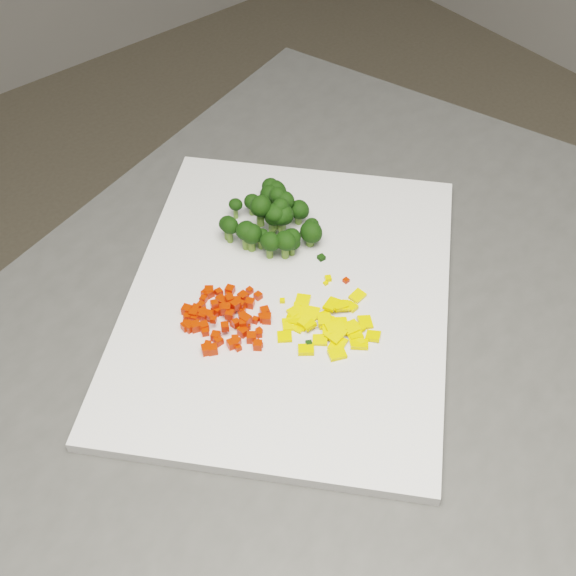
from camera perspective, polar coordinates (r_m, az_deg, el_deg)
counter_block at (r=1.19m, az=0.70°, el=-17.60°), size 1.09×0.90×0.90m
cutting_board at (r=0.84m, az=0.00°, el=-0.74°), size 0.54×0.53×0.01m
carrot_pile at (r=0.80m, az=-4.21°, el=-1.81°), size 0.09×0.09×0.03m
pepper_pile at (r=0.81m, az=2.94°, el=-2.20°), size 0.11×0.11×0.02m
broccoli_pile at (r=0.89m, az=-1.07°, el=5.53°), size 0.11×0.11×0.05m
carrot_cube_0 at (r=0.80m, az=-3.21°, el=-3.12°), size 0.01×0.01×0.01m
carrot_cube_1 at (r=0.84m, az=-4.94°, el=-0.31°), size 0.01×0.01×0.01m
carrot_cube_2 at (r=0.82m, az=-2.74°, el=-1.09°), size 0.01×0.01×0.01m
carrot_cube_3 at (r=0.82m, az=-5.25°, el=-1.17°), size 0.01×0.01×0.01m
carrot_cube_4 at (r=0.79m, az=-4.97°, el=-3.78°), size 0.01×0.01×0.01m
carrot_cube_5 at (r=0.83m, az=-4.57°, el=-1.02°), size 0.01×0.01×0.01m
carrot_cube_6 at (r=0.82m, az=-3.88°, el=-1.13°), size 0.01×0.01×0.01m
carrot_cube_7 at (r=0.82m, az=-6.06°, el=-1.99°), size 0.01×0.01×0.01m
carrot_cube_8 at (r=0.84m, az=-5.87°, el=-0.39°), size 0.01×0.01×0.01m
carrot_cube_9 at (r=0.81m, az=-5.99°, el=-2.74°), size 0.01×0.01×0.01m
carrot_cube_10 at (r=0.81m, az=-5.57°, el=-2.02°), size 0.01×0.01×0.01m
carrot_cube_11 at (r=0.82m, az=-5.07°, el=-1.58°), size 0.01×0.01×0.01m
carrot_cube_12 at (r=0.81m, az=-2.34°, el=-2.30°), size 0.01×0.01×0.01m
carrot_cube_13 at (r=0.82m, az=-3.39°, el=-1.46°), size 0.01×0.01×0.01m
carrot_cube_14 at (r=0.82m, az=-6.68°, el=-2.14°), size 0.01×0.01×0.01m
carrot_cube_15 at (r=0.81m, az=-3.87°, el=-2.56°), size 0.01×0.01×0.01m
carrot_cube_16 at (r=0.83m, az=-2.14°, el=-0.57°), size 0.01×0.01×0.01m
carrot_cube_17 at (r=0.79m, az=-2.17°, el=-4.04°), size 0.01×0.01×0.01m
carrot_cube_18 at (r=0.79m, az=-5.37°, el=-4.37°), size 0.01×0.01×0.01m
carrot_cube_19 at (r=0.80m, az=-5.17°, el=-3.43°), size 0.01×0.01×0.01m
carrot_cube_20 at (r=0.82m, az=-3.94°, el=-1.18°), size 0.01×0.01×0.01m
carrot_cube_21 at (r=0.82m, az=-6.72°, el=-1.85°), size 0.01×0.01×0.01m
carrot_cube_22 at (r=0.79m, az=-5.73°, el=-4.01°), size 0.01×0.01×0.01m
carrot_cube_23 at (r=0.83m, az=-3.21°, el=-0.61°), size 0.01×0.01×0.01m
carrot_cube_24 at (r=0.81m, az=-6.60°, el=-2.73°), size 0.01×0.01×0.01m
carrot_cube_25 at (r=0.79m, az=-4.01°, el=-3.99°), size 0.01×0.01×0.01m
carrot_cube_26 at (r=0.82m, az=-6.05°, el=-1.79°), size 0.01×0.01×0.01m
carrot_cube_27 at (r=0.79m, az=-3.57°, el=-4.26°), size 0.01×0.01×0.01m
carrot_cube_28 at (r=0.81m, az=-7.03°, el=-2.76°), size 0.01×0.01×0.01m
carrot_cube_29 at (r=0.82m, az=-6.44°, el=-2.00°), size 0.01×0.01×0.01m
carrot_cube_30 at (r=0.80m, az=-2.08°, el=-3.25°), size 0.01×0.01×0.01m
carrot_cube_31 at (r=0.82m, az=-7.18°, el=-2.02°), size 0.01×0.01×0.01m
carrot_cube_32 at (r=0.82m, az=-4.66°, el=-1.50°), size 0.01×0.01×0.01m
carrot_cube_33 at (r=0.82m, az=-6.57°, el=-1.46°), size 0.01×0.01×0.01m
carrot_cube_34 at (r=0.82m, az=-4.16°, el=-0.81°), size 0.01×0.01×0.01m
carrot_cube_35 at (r=0.84m, az=-4.15°, el=-0.15°), size 0.01×0.01×0.01m
carrot_cube_36 at (r=0.79m, az=-5.81°, el=-4.38°), size 0.01×0.01×0.01m
carrot_cube_37 at (r=0.81m, az=-1.82°, el=-2.13°), size 0.01×0.01×0.01m
carrot_cube_38 at (r=0.82m, az=-3.31°, el=-1.58°), size 0.01×0.01×0.01m
carrot_cube_39 at (r=0.80m, az=-3.25°, el=-2.53°), size 0.01×0.01×0.01m
carrot_cube_40 at (r=0.82m, az=-3.36°, el=-1.15°), size 0.01×0.01×0.01m
carrot_cube_41 at (r=0.82m, az=-4.04°, el=-1.26°), size 0.01×0.01×0.01m
carrot_cube_42 at (r=0.79m, az=-2.61°, el=-3.54°), size 0.01×0.01×0.01m
carrot_cube_43 at (r=0.81m, az=-2.90°, el=-2.70°), size 0.01×0.01×0.01m
carrot_cube_44 at (r=0.83m, az=-4.61°, el=-1.07°), size 0.01×0.01×0.01m
carrot_cube_45 at (r=0.83m, az=-4.83°, el=-0.83°), size 0.01×0.01×0.01m
carrot_cube_46 at (r=0.83m, az=-6.03°, el=-0.80°), size 0.01×0.01×0.01m
carrot_cube_47 at (r=0.81m, az=-4.16°, el=-1.91°), size 0.01×0.01×0.01m
carrot_cube_48 at (r=0.84m, az=-4.20°, el=-0.49°), size 0.01×0.01×0.01m
carrot_cube_49 at (r=0.84m, az=-2.75°, el=-0.18°), size 0.01×0.01×0.01m
carrot_cube_50 at (r=0.82m, az=-7.21°, el=-1.56°), size 0.01×0.01×0.01m
carrot_cube_51 at (r=0.79m, az=-3.78°, el=-3.68°), size 0.01×0.01×0.01m
carrot_cube_52 at (r=0.82m, az=-5.70°, el=-1.95°), size 0.01×0.01×0.01m
carrot_cube_53 at (r=0.81m, az=-1.53°, el=-2.18°), size 0.01×0.01×0.01m
carrot_cube_54 at (r=0.80m, az=-5.90°, el=-3.12°), size 0.01×0.01×0.01m
carrot_cube_55 at (r=0.82m, az=-6.02°, el=-1.92°), size 0.01×0.01×0.01m
carrot_cube_56 at (r=0.79m, az=-2.16°, el=-4.09°), size 0.01×0.01×0.01m
carrot_cube_57 at (r=0.80m, az=-3.01°, el=-2.26°), size 0.01×0.01×0.01m
carrot_cube_58 at (r=0.81m, az=-7.24°, el=-2.60°), size 0.01×0.01×0.01m
carrot_cube_59 at (r=0.83m, az=-6.20°, el=-1.25°), size 0.01×0.01×0.01m
carrot_cube_60 at (r=0.82m, az=-6.11°, el=-1.80°), size 0.01×0.01×0.01m
carrot_cube_61 at (r=0.81m, az=-3.24°, el=-2.06°), size 0.01×0.01×0.01m
carrot_cube_62 at (r=0.79m, az=-3.75°, el=-3.88°), size 0.01×0.01×0.01m
carrot_cube_63 at (r=0.80m, az=-3.72°, el=-2.49°), size 0.01×0.01×0.01m
carrot_cube_64 at (r=0.81m, az=-4.43°, el=-1.48°), size 0.01×0.01×0.01m
carrot_cube_65 at (r=0.82m, az=-7.18°, el=-2.03°), size 0.01×0.01×0.01m
carrot_cube_66 at (r=0.80m, az=-2.07°, el=-3.07°), size 0.01×0.01×0.01m
carrot_cube_67 at (r=0.83m, az=-4.72°, el=-0.84°), size 0.01×0.01×0.01m
carrot_cube_68 at (r=0.82m, az=-3.36°, el=-1.30°), size 0.01×0.01×0.01m
carrot_cube_69 at (r=0.81m, az=-7.28°, el=-2.71°), size 0.01×0.01×0.01m
carrot_cube_70 at (r=0.84m, az=-5.64°, el=-0.22°), size 0.01×0.01×0.01m
carrot_cube_71 at (r=0.79m, az=-2.60°, el=-3.65°), size 0.01×0.01×0.01m
carrot_cube_72 at (r=0.81m, az=-3.76°, el=-1.20°), size 0.01×0.01×0.01m
carrot_cube_73 at (r=0.82m, az=-6.20°, el=-1.80°), size 0.01×0.01×0.01m
carrot_cube_74 at (r=0.80m, az=-5.32°, el=-2.26°), size 0.01×0.01×0.01m
carrot_cube_75 at (r=0.84m, az=-5.64°, el=-0.36°), size 0.01×0.01×0.01m
carrot_cube_76 at (r=0.80m, az=-4.51°, el=-2.76°), size 0.01×0.01×0.01m
carrot_cube_77 at (r=0.83m, az=-3.68°, el=-1.01°), size 0.01×0.01×0.01m
carrot_cube_78 at (r=0.82m, az=-1.66°, el=-1.69°), size 0.01×0.01×0.01m
pepper_chunk_0 at (r=0.82m, az=0.50°, el=-1.82°), size 0.02×0.02×0.01m
pepper_chunk_1 at (r=0.80m, az=3.07°, el=-2.96°), size 0.02×0.02×0.00m
pepper_chunk_2 at (r=0.80m, az=3.39°, el=-2.82°), size 0.02×0.02×0.01m
pepper_chunk_3 at (r=0.79m, az=1.29°, el=-4.40°), size 0.02×0.02×0.01m
pepper_chunk_4 at (r=0.81m, az=4.74°, el=-2.98°), size 0.02×0.02×0.01m
pepper_chunk_5 at (r=0.82m, az=1.57°, el=-1.74°), size 0.02×0.02×0.01m
pepper_chunk_6 at (r=0.81m, az=0.34°, el=-2.31°), size 0.02×0.02×0.01m
pepper_chunk_7 at (r=0.80m, az=4.86°, el=-3.60°), size 0.02×0.02×0.01m
pepper_chunk_8 at (r=0.83m, az=3.79°, el=-1.31°), size 0.02×0.02×0.01m
pepper_chunk_9 at (r=0.79m, az=3.56°, el=-4.01°), size 0.02×0.02×0.01m
pepper_chunk_10 at (r=0.80m, az=1.51°, el=-2.63°), size 0.01×0.01×0.01m
pepper_chunk_11 at (r=0.80m, az=4.79°, el=-3.24°), size 0.02×0.02×0.01m
pepper_chunk_12 at (r=0.82m, az=3.71°, el=-1.24°), size 0.02×0.01×0.01m
pepper_chunk_13 at (r=0.79m, az=3.43°, el=-3.29°), size 0.02×0.02×0.01m
pepper_chunk_14 at (r=0.79m, az=2.30°, el=-3.73°), size 0.02×0.02×0.01m
pepper_chunk_15 at (r=0.78m, az=3.51°, el=-4.71°), size 0.02×0.02×0.00m
pepper_chunk_16 at (r=0.80m, az=4.50°, el=-2.81°), size 0.02×0.02×0.00m
pepper_chunk_17 at (r=0.82m, az=0.82°, el=-1.42°), size 0.02×0.02×0.01m
pepper_chunk_18 at (r=0.81m, az=0.57°, el=-2.67°), size 0.02×0.02×0.00m
pepper_chunk_19 at (r=0.81m, az=2.60°, el=-2.28°), size 0.02×0.02×0.01m
pepper_chunk_20 at (r=0.81m, az=3.64°, el=-2.40°), size 0.02×0.02×0.01m
pepper_chunk_21 at (r=0.82m, az=0.44°, el=-1.71°), size 0.01×0.01×0.00m
pepper_chunk_22 at (r=0.81m, az=0.99°, el=-2.49°), size 0.02×0.02×0.01m
pepper_chunk_23 at (r=0.79m, az=5.10°, el=-4.00°), size 0.02×0.02×0.01m
pepper_chunk_24 at (r=0.82m, az=3.82°, el=-1.24°), size 0.02×0.02×0.01m
pepper_chunk_25 at (r=0.83m, az=1.05°, el=-0.93°), size 0.02×0.02×0.01m
pepper_chunk_26 at (r=0.80m, az=1.32°, el=-2.39°), size 0.02×0.02×0.01m
pepper_chunk_27 at (r=0.80m, az=6.08°, el=-3.42°), size 0.02×0.02×0.01m
pepper_chunk_28 at (r=0.81m, az=2.79°, el=-2.50°), size 0.02×0.02×0.00m
pepper_chunk_29 at (r=0.82m, az=2.59°, el=-2.02°), size 0.02×0.01×0.01m
pepper_chunk_30 at (r=0.81m, az=0.04°, el=-2.62°), size 0.02×0.02×0.00m
pepper_chunk_31 at (r=0.80m, az=-0.24°, el=-3.47°), size 0.02×0.02×0.00m
pepper_chunk_32 at (r=0.83m, az=4.51°, el=-1.33°), size 0.01×0.01×0.01m
pepper_chunk_33 at (r=0.81m, az=5.50°, el=-2.45°), size 0.02×0.02×0.01m
pepper_chunk_34 at (r=0.84m, az=4.97°, el=-0.58°), size 0.02×0.01×0.01m
pepper_chunk_35 at (r=0.82m, az=3.12°, el=-1.16°), size 0.02×0.02×0.01m
broccoli_floret_0 at (r=0.87m, az=0.19°, el=3.27°), size 0.03×0.03×0.03m
broccoli_floret_1 at (r=0.90m, az=-0.78°, el=6.27°), size 0.03×0.03×0.03m
broccoli_floret_2 at (r=0.90m, az=-1.17°, el=4.85°), size 0.03×0.03×0.03m
broccoli_floret_3 at (r=0.93m, az=-1.35°, el=6.35°), size 0.03×0.03×0.03m
broccoli_floret_4 at (r=0.89m, az=-1.06°, el=4.81°), size 0.03×0.03×0.03m
broccoli_floret_5 at (r=0.89m, az=-4.18°, el=4.06°), size 0.03×0.03×0.03m
broccoli_floret_6 at (r=0.91m, az=0.75°, el=5.33°), size 0.03×0.03×0.03m
broccoli_floret_7 at (r=0.87m, az=-1.32°, el=2.97°), size 0.03×0.03×0.03m
broccoli_floret_8 at (r=0.92m, az=-2.58°, el=5.88°), size 0.03×0.03×0.03m
broccoli_floret_9 at (r=0.94m, az=-1.29°, el=6.93°), size 0.03×0.03×0.03m
broccoli_floret_10 at (r=0.87m, az=-0.20°, el=3.00°), size 0.03×0.03×0.03m
broccoli_floret_11 at (r=0.89m, az=-4.37°, el=4.23°), size 0.03×0.03×0.03m
broccoli_floret_12 at (r=0.94m, az=-0.92°, el=6.69°), size 0.03×0.03×0.03m
broccoli_floret_13 at (r=0.88m, az=-3.02°, el=3.69°), size 0.03×0.03×0.03m
broccoli_floret_14 at (r=0.87m, az=0.29°, el=2.97°), size 0.02×0.02×0.02m
broccoli_floret_15 at (r=0.88m, az=-0.53°, el=4.83°), size 0.03×0.03×0.03m
broccoli_floret_16 at (r=0.89m, az=-0.57°, el=5.43°), size 0.03×0.03×0.03m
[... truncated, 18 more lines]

